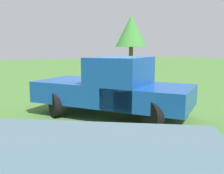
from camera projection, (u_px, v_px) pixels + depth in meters
ground_plane at (116, 110)px, 8.74m from camera, size 80.00×80.00×0.00m
pickup_truck at (116, 86)px, 7.73m from camera, size 4.95×4.34×1.81m
person_bystander at (104, 73)px, 12.28m from camera, size 0.37×0.37×1.60m
tree_back_right at (131, 31)px, 27.15m from camera, size 3.33×3.33×5.49m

